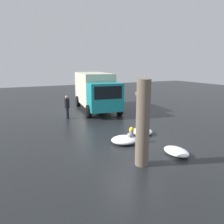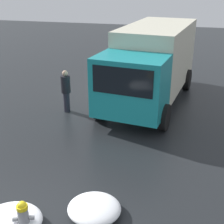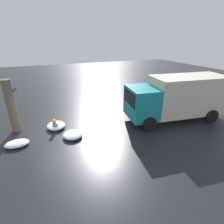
# 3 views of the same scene
# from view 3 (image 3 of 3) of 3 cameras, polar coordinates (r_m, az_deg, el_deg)

# --- Properties ---
(ground_plane) EXTENTS (60.00, 60.00, 0.00)m
(ground_plane) POSITION_cam_3_polar(r_m,az_deg,el_deg) (11.36, -17.99, -5.76)
(ground_plane) COLOR black
(fire_hydrant) EXTENTS (0.33, 0.41, 0.78)m
(fire_hydrant) POSITION_cam_3_polar(r_m,az_deg,el_deg) (11.18, -18.21, -3.95)
(fire_hydrant) COLOR gray
(fire_hydrant) RESTS_ON ground_plane
(tree_trunk) EXTENTS (0.76, 0.50, 3.18)m
(tree_trunk) POSITION_cam_3_polar(r_m,az_deg,el_deg) (11.65, -30.00, 1.57)
(tree_trunk) COLOR #6B5B4C
(tree_trunk) RESTS_ON ground_plane
(delivery_truck) EXTENTS (6.93, 3.27, 2.96)m
(delivery_truck) POSITION_cam_3_polar(r_m,az_deg,el_deg) (12.60, 20.76, 4.74)
(delivery_truck) COLOR teal
(delivery_truck) RESTS_ON ground_plane
(pedestrian) EXTENTS (0.35, 0.35, 1.60)m
(pedestrian) POSITION_cam_3_polar(r_m,az_deg,el_deg) (13.93, 6.12, 4.56)
(pedestrian) COLOR #23232D
(pedestrian) RESTS_ON ground_plane
(snow_pile_by_hydrant) EXTENTS (1.10, 1.25, 0.33)m
(snow_pile_by_hydrant) POSITION_cam_3_polar(r_m,az_deg,el_deg) (11.59, -17.78, -4.22)
(snow_pile_by_hydrant) COLOR white
(snow_pile_by_hydrant) RESTS_ON ground_plane
(snow_pile_curbside) EXTENTS (1.21, 0.83, 0.28)m
(snow_pile_curbside) POSITION_cam_3_polar(r_m,az_deg,el_deg) (10.58, -28.62, -9.04)
(snow_pile_curbside) COLOR white
(snow_pile_curbside) RESTS_ON ground_plane
(snow_pile_by_tree) EXTENTS (1.10, 1.16, 0.30)m
(snow_pile_by_tree) POSITION_cam_3_polar(r_m,az_deg,el_deg) (10.33, -12.66, -7.21)
(snow_pile_by_tree) COLOR white
(snow_pile_by_tree) RESTS_ON ground_plane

